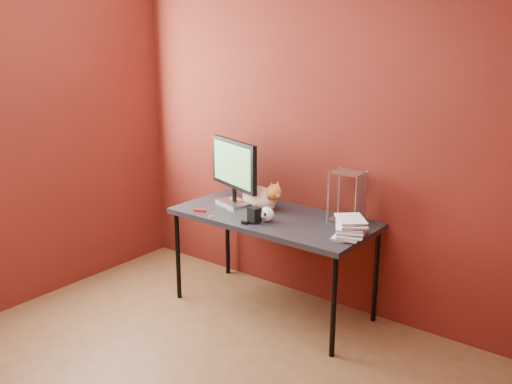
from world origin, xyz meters
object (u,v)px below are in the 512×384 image
Objects in this scene: desk at (273,222)px; monitor at (234,169)px; cat at (260,197)px; speaker at (254,215)px; book_stack at (342,131)px; skull_mug at (267,214)px.

monitor is at bearing 172.22° from desk.
cat is (0.22, 0.05, -0.20)m from monitor.
book_stack is at bearing 20.46° from speaker.
cat is 0.34m from skull_mug.
speaker is at bearing -43.09° from cat.
book_stack is at bearing 10.92° from monitor.
monitor reaches higher than desk.
skull_mug is at bearing -3.98° from monitor.
desk is 2.65× the size of monitor.
book_stack reaches higher than skull_mug.
speaker is (0.18, -0.31, -0.03)m from cat.
monitor is at bearing 155.63° from speaker.
monitor is 1.10m from book_stack.
book_stack is (0.60, 0.13, 0.65)m from speaker.
desk is at bearing -11.68° from cat.
cat is 1.01m from book_stack.
cat reaches higher than desk.
skull_mug is at bearing -73.23° from desk.
desk is 0.54m from monitor.
skull_mug is at bearing -28.69° from cat.
monitor is 1.10× the size of cat.
cat reaches higher than speaker.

